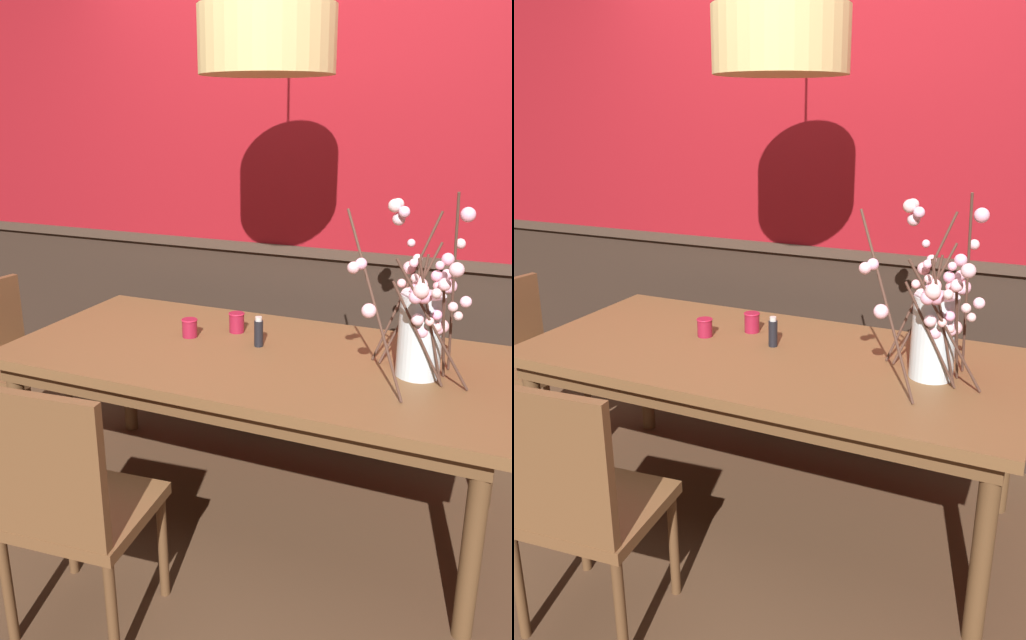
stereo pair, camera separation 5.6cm
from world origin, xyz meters
The scene contains 12 objects.
ground_plane centered at (0.00, 0.00, 0.00)m, with size 24.00×24.00×0.00m, color #4C3321.
back_wall centered at (0.00, 0.84, 1.48)m, with size 4.96×0.14×2.97m.
dining_table centered at (0.00, 0.00, 0.68)m, with size 2.08×1.00×0.76m.
chair_near_side_left centered at (-0.26, -0.92, 0.53)m, with size 0.49×0.46×0.95m.
chair_far_side_right centered at (0.29, 0.94, 0.52)m, with size 0.44×0.44×0.90m.
chair_far_side_left centered at (-0.31, 0.91, 0.53)m, with size 0.44×0.40×0.95m.
chair_head_west_end centered at (-1.42, 0.03, 0.50)m, with size 0.42×0.44×0.89m.
vase_with_blossoms centered at (0.66, 0.02, 0.97)m, with size 0.49×0.55×0.70m.
candle_holder_nearer_center centered at (-0.18, 0.20, 0.80)m, with size 0.07×0.07×0.09m.
candle_holder_nearer_edge centered at (-0.35, 0.06, 0.80)m, with size 0.07×0.07×0.08m.
condiment_bottle centered at (-0.02, 0.07, 0.82)m, with size 0.04×0.04×0.13m.
pendant_lamp centered at (0.03, 0.03, 1.96)m, with size 0.51×0.51×1.12m.
Camera 1 is at (0.99, -2.29, 1.72)m, focal length 35.62 mm.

